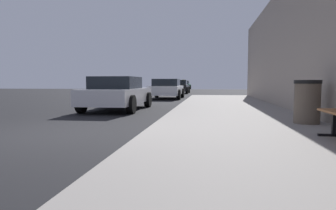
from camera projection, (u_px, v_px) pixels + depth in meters
name	position (u px, v px, depth m)	size (l,w,h in m)	color
ground_plane	(47.00, 135.00, 6.06)	(80.00, 80.00, 0.00)	black
sidewalk	(251.00, 136.00, 5.51)	(4.00, 32.00, 0.15)	gray
trash_bin	(307.00, 102.00, 6.69)	(0.58, 0.58, 0.96)	brown
car_silver	(118.00, 93.00, 11.53)	(1.99, 4.31, 1.27)	#B7B7BF
car_white	(167.00, 89.00, 19.50)	(2.03, 4.14, 1.27)	white
car_black	(179.00, 87.00, 28.61)	(2.01, 4.10, 1.27)	black
car_blue	(178.00, 86.00, 35.61)	(2.01, 4.26, 1.43)	#233899
car_green	(184.00, 85.00, 44.65)	(2.06, 4.10, 1.43)	#196638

